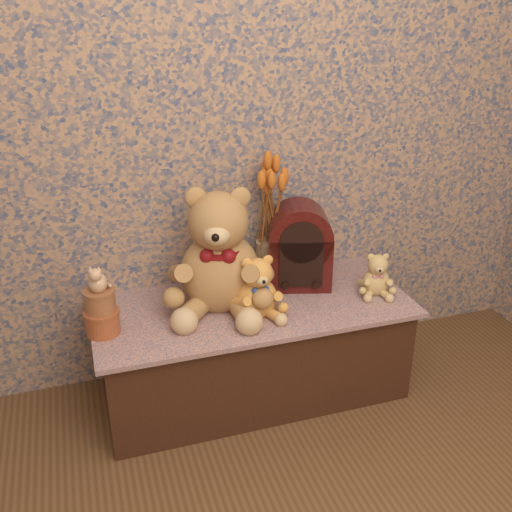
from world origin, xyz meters
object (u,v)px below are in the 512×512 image
at_px(teddy_small, 377,272).
at_px(cat_figurine, 97,277).
at_px(teddy_large, 219,243).
at_px(biscuit_tin_lower, 103,322).
at_px(ceramic_vase, 269,262).
at_px(cathedral_radio, 299,245).
at_px(teddy_medium, 257,283).

height_order(teddy_small, cat_figurine, cat_figurine).
xyz_separation_m(teddy_large, biscuit_tin_lower, (-0.49, -0.09, -0.23)).
bearing_deg(teddy_small, biscuit_tin_lower, -163.29).
bearing_deg(ceramic_vase, biscuit_tin_lower, -163.46).
bearing_deg(biscuit_tin_lower, teddy_small, -1.06).
distance_m(teddy_small, cathedral_radio, 0.35).
xyz_separation_m(teddy_medium, cat_figurine, (-0.60, 0.04, 0.10)).
xyz_separation_m(teddy_medium, biscuit_tin_lower, (-0.60, 0.04, -0.09)).
bearing_deg(teddy_small, teddy_large, -171.89).
bearing_deg(teddy_large, teddy_small, 9.03).
height_order(teddy_medium, cat_figurine, cat_figurine).
bearing_deg(cat_figurine, cathedral_radio, 22.60).
distance_m(teddy_large, teddy_small, 0.69).
distance_m(cathedral_radio, cat_figurine, 0.88).
height_order(ceramic_vase, biscuit_tin_lower, ceramic_vase).
relative_size(teddy_small, cathedral_radio, 0.53).
bearing_deg(teddy_large, cathedral_radio, 29.43).
bearing_deg(teddy_large, biscuit_tin_lower, -150.71).
bearing_deg(cat_figurine, biscuit_tin_lower, 0.00).
bearing_deg(ceramic_vase, teddy_large, -153.17).
height_order(ceramic_vase, cat_figurine, cat_figurine).
bearing_deg(cathedral_radio, teddy_medium, -126.17).
distance_m(biscuit_tin_lower, cat_figurine, 0.19).
relative_size(ceramic_vase, cat_figurine, 1.72).
xyz_separation_m(teddy_large, teddy_medium, (0.12, -0.13, -0.14)).
xyz_separation_m(teddy_small, cat_figurine, (-1.14, 0.02, 0.14)).
xyz_separation_m(teddy_large, cat_figurine, (-0.49, -0.09, -0.04)).
relative_size(teddy_large, ceramic_vase, 2.79).
bearing_deg(teddy_medium, ceramic_vase, 60.82).
bearing_deg(cat_figurine, ceramic_vase, 28.49).
distance_m(teddy_small, ceramic_vase, 0.47).
distance_m(teddy_medium, cat_figurine, 0.61).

